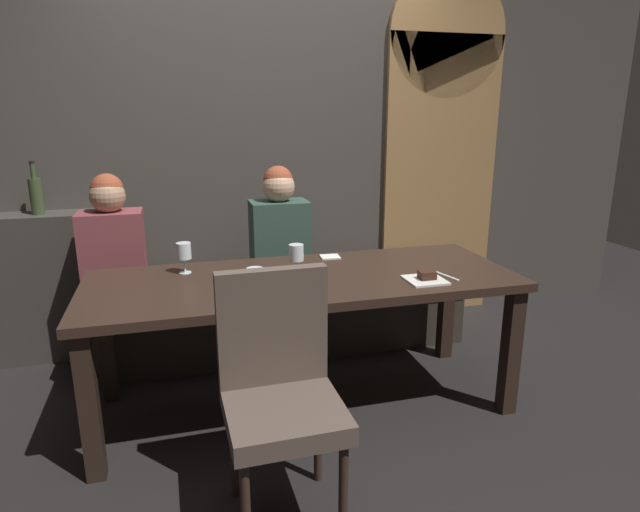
# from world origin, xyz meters

# --- Properties ---
(ground) EXTENTS (9.00, 9.00, 0.00)m
(ground) POSITION_xyz_m (0.00, 0.00, 0.00)
(ground) COLOR black
(back_wall_tiled) EXTENTS (6.00, 0.12, 3.00)m
(back_wall_tiled) POSITION_xyz_m (0.00, 1.22, 1.50)
(back_wall_tiled) COLOR #423D38
(back_wall_tiled) RESTS_ON ground
(arched_door) EXTENTS (0.90, 0.05, 2.55)m
(arched_door) POSITION_xyz_m (1.35, 1.15, 1.36)
(arched_door) COLOR olive
(arched_door) RESTS_ON ground
(back_counter) EXTENTS (1.10, 0.28, 0.95)m
(back_counter) POSITION_xyz_m (-1.55, 1.04, 0.47)
(back_counter) COLOR #38342F
(back_counter) RESTS_ON ground
(dining_table) EXTENTS (2.20, 0.84, 0.74)m
(dining_table) POSITION_xyz_m (0.00, 0.00, 0.65)
(dining_table) COLOR black
(dining_table) RESTS_ON ground
(banquette_bench) EXTENTS (2.50, 0.44, 0.45)m
(banquette_bench) POSITION_xyz_m (0.00, 0.70, 0.23)
(banquette_bench) COLOR #312A23
(banquette_bench) RESTS_ON ground
(chair_near_side) EXTENTS (0.45, 0.45, 0.98)m
(chair_near_side) POSITION_xyz_m (-0.27, -0.72, 0.56)
(chair_near_side) COLOR #302119
(chair_near_side) RESTS_ON ground
(diner_redhead) EXTENTS (0.36, 0.24, 0.77)m
(diner_redhead) POSITION_xyz_m (-0.99, 0.70, 0.81)
(diner_redhead) COLOR brown
(diner_redhead) RESTS_ON banquette_bench
(diner_bearded) EXTENTS (0.36, 0.24, 0.79)m
(diner_bearded) POSITION_xyz_m (0.01, 0.70, 0.82)
(diner_bearded) COLOR #2D473D
(diner_bearded) RESTS_ON banquette_bench
(wine_bottle_pale_label) EXTENTS (0.08, 0.08, 0.33)m
(wine_bottle_pale_label) POSITION_xyz_m (-1.43, 1.02, 1.07)
(wine_bottle_pale_label) COLOR #384728
(wine_bottle_pale_label) RESTS_ON back_counter
(wine_glass_center_back) EXTENTS (0.08, 0.08, 0.16)m
(wine_glass_center_back) POSITION_xyz_m (-0.03, 0.03, 0.85)
(wine_glass_center_back) COLOR silver
(wine_glass_center_back) RESTS_ON dining_table
(wine_glass_near_left) EXTENTS (0.08, 0.08, 0.16)m
(wine_glass_near_left) POSITION_xyz_m (-0.59, 0.22, 0.86)
(wine_glass_near_left) COLOR silver
(wine_glass_near_left) RESTS_ON dining_table
(wine_glass_far_right) EXTENTS (0.08, 0.08, 0.16)m
(wine_glass_far_right) POSITION_xyz_m (-0.30, -0.33, 0.86)
(wine_glass_far_right) COLOR silver
(wine_glass_far_right) RESTS_ON dining_table
(dessert_plate) EXTENTS (0.19, 0.19, 0.05)m
(dessert_plate) POSITION_xyz_m (0.58, -0.23, 0.75)
(dessert_plate) COLOR white
(dessert_plate) RESTS_ON dining_table
(fork_on_table) EXTENTS (0.06, 0.17, 0.01)m
(fork_on_table) POSITION_xyz_m (0.71, -0.20, 0.74)
(fork_on_table) COLOR silver
(fork_on_table) RESTS_ON dining_table
(folded_napkin) EXTENTS (0.12, 0.11, 0.01)m
(folded_napkin) POSITION_xyz_m (0.24, 0.32, 0.74)
(folded_napkin) COLOR silver
(folded_napkin) RESTS_ON dining_table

